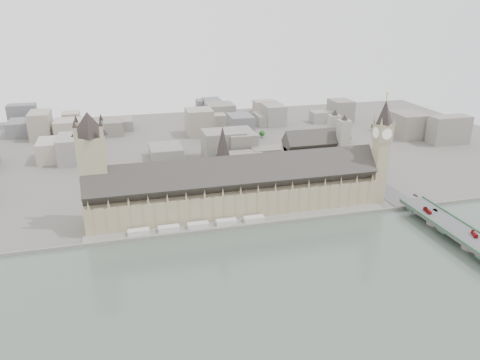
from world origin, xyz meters
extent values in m
plane|color=#595651|center=(0.00, 0.00, 0.00)|extent=(900.00, 900.00, 0.00)
plane|color=#3F4B42|center=(0.00, -165.00, 0.00)|extent=(600.00, 600.00, 0.00)
cube|color=gray|center=(0.00, -15.00, 1.50)|extent=(600.00, 1.50, 3.00)
cube|color=gray|center=(0.00, -7.50, 1.00)|extent=(270.00, 15.00, 2.00)
cube|color=silver|center=(-90.00, -7.00, 4.00)|extent=(18.00, 7.00, 4.00)
cube|color=silver|center=(-65.00, -7.00, 4.00)|extent=(18.00, 7.00, 4.00)
cube|color=silver|center=(-40.00, -7.00, 4.00)|extent=(18.00, 7.00, 4.00)
cube|color=silver|center=(-15.00, -7.00, 4.00)|extent=(18.00, 7.00, 4.00)
cube|color=silver|center=(10.00, -7.00, 4.00)|extent=(18.00, 7.00, 4.00)
cube|color=gray|center=(0.00, 20.00, 12.50)|extent=(265.00, 40.00, 25.00)
cube|color=#322E2C|center=(0.00, 20.00, 35.08)|extent=(265.00, 40.73, 40.73)
cube|color=gray|center=(138.00, 8.00, 31.00)|extent=(12.00, 12.00, 62.00)
cube|color=tan|center=(138.00, 8.00, 70.00)|extent=(14.00, 14.00, 16.00)
cylinder|color=white|center=(145.20, 8.00, 70.00)|extent=(0.60, 10.00, 10.00)
cylinder|color=white|center=(130.80, 8.00, 70.00)|extent=(0.60, 10.00, 10.00)
cylinder|color=white|center=(138.00, 15.20, 70.00)|extent=(10.00, 0.60, 10.00)
cylinder|color=white|center=(138.00, 0.80, 70.00)|extent=(10.00, 0.60, 10.00)
cone|color=black|center=(138.00, 8.00, 89.00)|extent=(17.00, 17.00, 22.00)
cylinder|color=gold|center=(138.00, 8.00, 103.00)|extent=(1.00, 1.00, 6.00)
sphere|color=gold|center=(138.00, 8.00, 106.50)|extent=(2.00, 2.00, 2.00)
cone|color=tan|center=(144.50, 14.50, 82.00)|extent=(2.40, 2.40, 8.00)
cone|color=tan|center=(131.50, 14.50, 82.00)|extent=(2.40, 2.40, 8.00)
cone|color=tan|center=(144.50, 1.50, 82.00)|extent=(2.40, 2.40, 8.00)
cone|color=tan|center=(131.50, 1.50, 82.00)|extent=(2.40, 2.40, 8.00)
cube|color=gray|center=(-122.00, 26.00, 40.00)|extent=(23.00, 23.00, 80.00)
cone|color=black|center=(-122.00, 26.00, 90.00)|extent=(30.00, 30.00, 20.00)
cylinder|color=tan|center=(-10.00, 26.00, 43.00)|extent=(12.00, 12.00, 20.00)
cone|color=black|center=(-10.00, 26.00, 67.00)|extent=(13.00, 13.00, 28.00)
cube|color=#474749|center=(162.00, -87.50, 5.12)|extent=(25.00, 325.00, 10.25)
cube|color=gray|center=(105.00, 95.00, 17.00)|extent=(60.00, 28.00, 34.00)
cube|color=#322E2C|center=(105.00, 95.00, 39.00)|extent=(60.00, 28.28, 28.28)
cube|color=gray|center=(137.00, 107.00, 32.00)|extent=(12.00, 12.00, 64.00)
cube|color=gray|center=(137.00, 83.00, 32.00)|extent=(12.00, 12.00, 64.00)
imported|color=maroon|center=(157.31, -45.28, 11.80)|extent=(4.30, 11.40, 3.10)
imported|color=#A31419|center=(165.99, -93.29, 11.70)|extent=(6.29, 10.55, 2.90)
imported|color=gray|center=(166.13, -44.44, 10.99)|extent=(2.21, 4.70, 1.49)
imported|color=gray|center=(168.70, -11.10, 11.03)|extent=(3.43, 5.75, 1.56)
camera|label=1|loc=(-96.01, -364.71, 183.21)|focal=35.00mm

